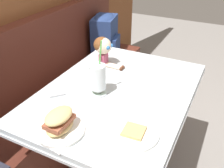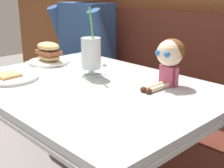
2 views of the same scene
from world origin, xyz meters
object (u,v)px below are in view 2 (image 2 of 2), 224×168
seated_doll (170,56)px  milkshake_glass (91,55)px  butter_knife (104,65)px  sandwich_plate (49,55)px  toast_plate (10,77)px  diner_patron (83,43)px

seated_doll → milkshake_glass: bearing=-156.4°
butter_knife → seated_doll: bearing=-3.3°
butter_knife → seated_doll: 0.45m
sandwich_plate → butter_knife: 0.31m
sandwich_plate → butter_knife: bearing=34.0°
butter_knife → seated_doll: size_ratio=0.86×
toast_plate → sandwich_plate: sandwich_plate is taller
toast_plate → milkshake_glass: (0.22, 0.30, 0.09)m
seated_doll → diner_patron: bearing=160.8°
toast_plate → butter_knife: bearing=75.6°
toast_plate → seated_doll: (0.55, 0.44, 0.12)m
butter_knife → diner_patron: size_ratio=0.23×
butter_knife → diner_patron: 0.68m
diner_patron → toast_plate: bearing=-59.3°
milkshake_glass → seated_doll: milkshake_glass is taller
milkshake_glass → butter_knife: milkshake_glass is taller
milkshake_glass → diner_patron: size_ratio=0.39×
diner_patron → seated_doll: bearing=-19.2°
toast_plate → sandwich_plate: bearing=114.7°
sandwich_plate → toast_plate: bearing=-65.3°
toast_plate → diner_patron: (-0.47, 0.80, -0.01)m
toast_plate → seated_doll: seated_doll is taller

